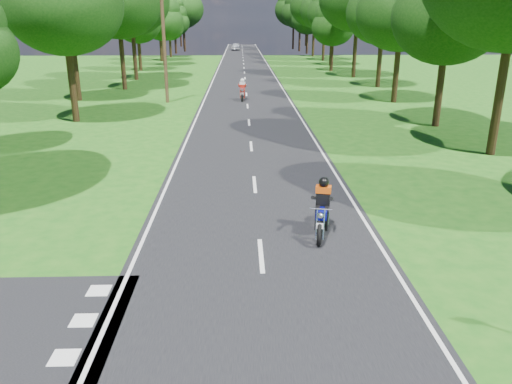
{
  "coord_description": "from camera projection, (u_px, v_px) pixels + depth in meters",
  "views": [
    {
      "loc": [
        -0.5,
        -9.88,
        5.92
      ],
      "look_at": [
        -0.07,
        4.0,
        1.1
      ],
      "focal_mm": 35.0,
      "sensor_mm": 36.0,
      "label": 1
    }
  ],
  "objects": [
    {
      "name": "telegraph_pole",
      "position": [
        164.0,
        46.0,
        36.22
      ],
      "size": [
        1.2,
        0.26,
        8.0
      ],
      "color": "#382616",
      "rests_on": "ground"
    },
    {
      "name": "rider_near_blue",
      "position": [
        322.0,
        207.0,
        14.25
      ],
      "size": [
        1.08,
        2.08,
        1.65
      ],
      "primitive_type": null,
      "rotation": [
        0.0,
        0.0,
        -0.22
      ],
      "color": "#0D1091",
      "rests_on": "main_road"
    },
    {
      "name": "ground",
      "position": [
        265.0,
        296.0,
        11.28
      ],
      "size": [
        160.0,
        160.0,
        0.0
      ],
      "primitive_type": "plane",
      "color": "#185313",
      "rests_on": "ground"
    },
    {
      "name": "distant_car",
      "position": [
        236.0,
        47.0,
        100.76
      ],
      "size": [
        1.76,
        4.19,
        1.42
      ],
      "primitive_type": "imported",
      "rotation": [
        0.0,
        0.0,
        -0.02
      ],
      "color": "silver",
      "rests_on": "main_road"
    },
    {
      "name": "main_road",
      "position": [
        244.0,
        73.0,
        58.5
      ],
      "size": [
        7.0,
        140.0,
        0.02
      ],
      "primitive_type": "cube",
      "color": "black",
      "rests_on": "ground"
    },
    {
      "name": "treeline",
      "position": [
        254.0,
        1.0,
        65.34
      ],
      "size": [
        40.0,
        115.35,
        14.78
      ],
      "color": "black",
      "rests_on": "ground"
    },
    {
      "name": "road_markings",
      "position": [
        243.0,
        74.0,
        56.72
      ],
      "size": [
        7.4,
        140.0,
        0.01
      ],
      "color": "silver",
      "rests_on": "main_road"
    },
    {
      "name": "rider_far_red",
      "position": [
        242.0,
        89.0,
        38.17
      ],
      "size": [
        0.72,
        1.99,
        1.64
      ],
      "primitive_type": null,
      "rotation": [
        0.0,
        0.0,
        -0.04
      ],
      "color": "#B8110E",
      "rests_on": "main_road"
    }
  ]
}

